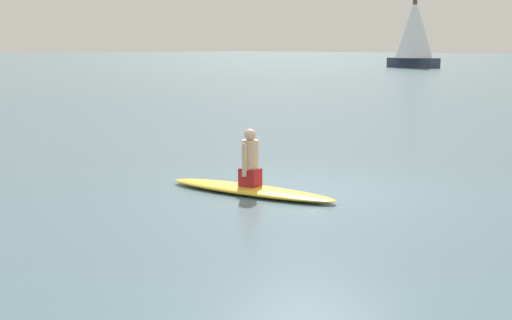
% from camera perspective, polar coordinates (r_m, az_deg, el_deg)
% --- Properties ---
extents(ground_plane, '(400.00, 400.00, 0.00)m').
position_cam_1_polar(ground_plane, '(12.35, 4.66, -2.41)').
color(ground_plane, slate).
extents(surfboard, '(3.31, 1.19, 0.13)m').
position_cam_1_polar(surfboard, '(12.03, -0.46, -2.38)').
color(surfboard, gold).
rests_on(surfboard, ground).
extents(person_paddler, '(0.35, 0.42, 0.96)m').
position_cam_1_polar(person_paddler, '(11.94, -0.46, -0.02)').
color(person_paddler, '#A51E23').
rests_on(person_paddler, surfboard).
extents(sailboat_near_right, '(6.17, 4.71, 8.40)m').
position_cam_1_polar(sailboat_near_right, '(81.11, 12.45, 9.97)').
color(sailboat_near_right, '#2D3851').
rests_on(sailboat_near_right, ground).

